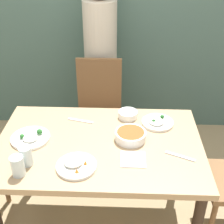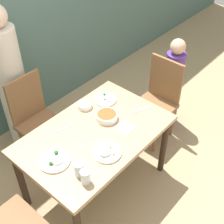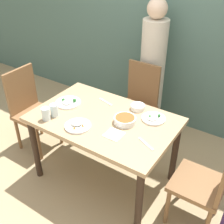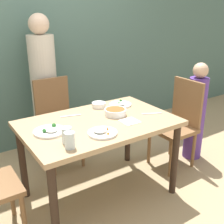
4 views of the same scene
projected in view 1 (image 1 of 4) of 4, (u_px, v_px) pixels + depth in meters
The scene contains 14 objects.
ground_plane at pixel (101, 221), 2.29m from camera, with size 10.00×10.00×0.00m, color tan.
dining_table at pixel (99, 154), 1.96m from camera, with size 1.26×0.82×0.72m.
chair_adult_spot at pixel (99, 111), 2.68m from camera, with size 0.40×0.40×0.92m.
person_adult at pixel (101, 69), 2.81m from camera, with size 0.29×0.29×1.56m.
bowl_curry at pixel (131, 135), 1.92m from camera, with size 0.19×0.19×0.06m.
plate_rice_adult at pixel (157, 122), 2.08m from camera, with size 0.21×0.21×0.04m.
plate_rice_child at pixel (76, 165), 1.71m from camera, with size 0.22×0.22×0.05m.
plate_noodles at pixel (31, 138), 1.93m from camera, with size 0.24×0.24×0.05m.
bowl_rice_small at pixel (128, 114), 2.14m from camera, with size 0.13×0.13×0.05m.
glass_water_tall at pixel (26, 156), 1.71m from camera, with size 0.07×0.07×0.11m.
glass_water_short at pixel (18, 166), 1.64m from camera, with size 0.07×0.07×0.12m.
napkin_folded at pixel (133, 159), 1.77m from camera, with size 0.14×0.14×0.01m.
fork_steel at pixel (80, 121), 2.11m from camera, with size 0.18×0.06×0.01m.
spoon_steel at pixel (180, 156), 1.79m from camera, with size 0.17×0.09×0.01m.
Camera 1 is at (0.14, -1.52, 1.89)m, focal length 50.00 mm.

